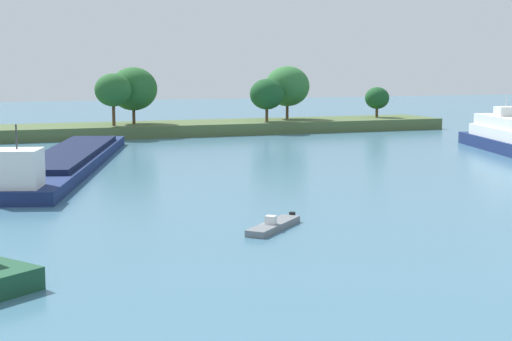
{
  "coord_description": "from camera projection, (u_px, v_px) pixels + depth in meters",
  "views": [
    {
      "loc": [
        -28.21,
        -27.66,
        9.69
      ],
      "look_at": [
        -6.15,
        31.02,
        1.2
      ],
      "focal_mm": 53.51,
      "sensor_mm": 36.0,
      "label": 1
    }
  ],
  "objects": [
    {
      "name": "fishing_skiff",
      "position": [
        274.0,
        225.0,
        46.02
      ],
      "size": [
        4.77,
        4.65,
        0.89
      ],
      "color": "slate",
      "rests_on": "ground"
    },
    {
      "name": "treeline_island",
      "position": [
        120.0,
        112.0,
        107.83
      ],
      "size": [
        92.13,
        11.39,
        9.91
      ],
      "color": "#4C6038",
      "rests_on": "ground"
    },
    {
      "name": "cargo_barge",
      "position": [
        67.0,
        160.0,
        73.83
      ],
      "size": [
        18.67,
        43.77,
        5.65
      ],
      "color": "navy",
      "rests_on": "ground"
    }
  ]
}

